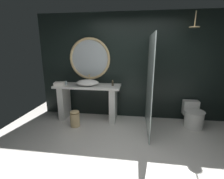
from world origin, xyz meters
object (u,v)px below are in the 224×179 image
(waste_bin, at_px, (75,118))
(folded_hand_towel, at_px, (59,84))
(toilet, at_px, (193,116))
(vessel_sink, at_px, (88,83))
(soap_dispenser, at_px, (113,83))
(tumbler_cup, at_px, (66,83))
(rain_shower_head, at_px, (195,26))
(round_wall_mirror, at_px, (90,59))

(waste_bin, bearing_deg, folded_hand_towel, 148.94)
(toilet, bearing_deg, vessel_sink, 179.64)
(soap_dispenser, bearing_deg, toilet, -1.91)
(vessel_sink, relative_size, soap_dispenser, 4.17)
(tumbler_cup, distance_m, rain_shower_head, 3.15)
(tumbler_cup, xyz_separation_m, rain_shower_head, (2.88, -0.01, 1.28))
(rain_shower_head, bearing_deg, toilet, -8.39)
(rain_shower_head, height_order, toilet, rain_shower_head)
(rain_shower_head, distance_m, waste_bin, 3.26)
(folded_hand_towel, bearing_deg, vessel_sink, 13.26)
(vessel_sink, bearing_deg, toilet, -0.36)
(soap_dispenser, bearing_deg, round_wall_mirror, 158.25)
(toilet, relative_size, waste_bin, 1.67)
(waste_bin, bearing_deg, tumbler_cup, 129.07)
(toilet, bearing_deg, folded_hand_towel, -177.49)
(round_wall_mirror, relative_size, waste_bin, 2.75)
(waste_bin, bearing_deg, soap_dispenser, 30.10)
(tumbler_cup, height_order, folded_hand_towel, folded_hand_towel)
(vessel_sink, relative_size, round_wall_mirror, 0.53)
(round_wall_mirror, relative_size, folded_hand_towel, 4.54)
(rain_shower_head, distance_m, toilet, 1.98)
(vessel_sink, distance_m, waste_bin, 0.90)
(round_wall_mirror, bearing_deg, toilet, -7.03)
(tumbler_cup, bearing_deg, folded_hand_towel, -117.16)
(vessel_sink, height_order, toilet, vessel_sink)
(vessel_sink, xyz_separation_m, folded_hand_towel, (-0.65, -0.15, -0.02))
(tumbler_cup, bearing_deg, rain_shower_head, -0.14)
(waste_bin, height_order, folded_hand_towel, folded_hand_towel)
(soap_dispenser, height_order, waste_bin, soap_dispenser)
(tumbler_cup, bearing_deg, round_wall_mirror, 26.27)
(rain_shower_head, bearing_deg, tumbler_cup, 179.86)
(round_wall_mirror, height_order, waste_bin, round_wall_mirror)
(folded_hand_towel, bearing_deg, round_wall_mirror, 34.76)
(folded_hand_towel, bearing_deg, soap_dispenser, 9.06)
(soap_dispenser, distance_m, waste_bin, 1.21)
(round_wall_mirror, distance_m, toilet, 2.83)
(tumbler_cup, bearing_deg, soap_dispenser, 1.37)
(round_wall_mirror, height_order, toilet, round_wall_mirror)
(toilet, bearing_deg, soap_dispenser, 178.09)
(vessel_sink, xyz_separation_m, round_wall_mirror, (-0.01, 0.29, 0.55))
(vessel_sink, height_order, rain_shower_head, rain_shower_head)
(vessel_sink, xyz_separation_m, waste_bin, (-0.20, -0.42, -0.76))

